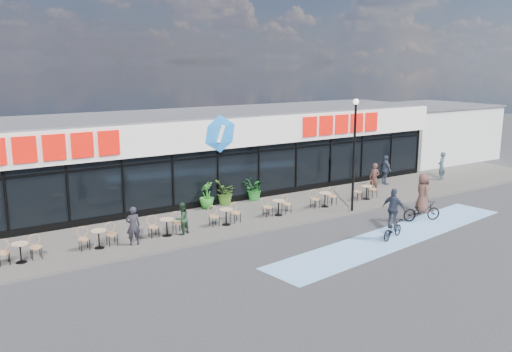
# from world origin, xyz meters

# --- Properties ---
(ground) EXTENTS (120.00, 120.00, 0.00)m
(ground) POSITION_xyz_m (0.00, 0.00, 0.00)
(ground) COLOR #28282B
(ground) RESTS_ON ground
(sidewalk) EXTENTS (44.00, 5.00, 0.10)m
(sidewalk) POSITION_xyz_m (0.00, 4.50, 0.05)
(sidewalk) COLOR #504D47
(sidewalk) RESTS_ON ground
(bike_lane) EXTENTS (14.17, 4.13, 0.01)m
(bike_lane) POSITION_xyz_m (4.00, -1.50, 0.01)
(bike_lane) COLOR #6F9DD2
(bike_lane) RESTS_ON ground
(building) EXTENTS (30.60, 6.57, 4.75)m
(building) POSITION_xyz_m (-0.00, 9.93, 2.34)
(building) COLOR black
(building) RESTS_ON ground
(neighbour_building) EXTENTS (9.20, 7.20, 4.11)m
(neighbour_building) POSITION_xyz_m (20.50, 11.00, 2.06)
(neighbour_building) COLOR silver
(neighbour_building) RESTS_ON ground
(lamp_post) EXTENTS (0.28, 0.28, 5.50)m
(lamp_post) POSITION_xyz_m (4.95, 2.30, 3.34)
(lamp_post) COLOR black
(lamp_post) RESTS_ON sidewalk
(bistro_set_1) EXTENTS (1.54, 0.62, 0.90)m
(bistro_set_1) POSITION_xyz_m (-10.11, 3.70, 0.56)
(bistro_set_1) COLOR tan
(bistro_set_1) RESTS_ON sidewalk
(bistro_set_2) EXTENTS (1.54, 0.62, 0.90)m
(bistro_set_2) POSITION_xyz_m (-7.23, 3.70, 0.56)
(bistro_set_2) COLOR tan
(bistro_set_2) RESTS_ON sidewalk
(bistro_set_3) EXTENTS (1.54, 0.62, 0.90)m
(bistro_set_3) POSITION_xyz_m (-4.35, 3.70, 0.56)
(bistro_set_3) COLOR tan
(bistro_set_3) RESTS_ON sidewalk
(bistro_set_4) EXTENTS (1.54, 0.62, 0.90)m
(bistro_set_4) POSITION_xyz_m (-1.46, 3.70, 0.56)
(bistro_set_4) COLOR tan
(bistro_set_4) RESTS_ON sidewalk
(bistro_set_5) EXTENTS (1.54, 0.62, 0.90)m
(bistro_set_5) POSITION_xyz_m (1.42, 3.70, 0.56)
(bistro_set_5) COLOR tan
(bistro_set_5) RESTS_ON sidewalk
(bistro_set_6) EXTENTS (1.54, 0.62, 0.90)m
(bistro_set_6) POSITION_xyz_m (4.30, 3.70, 0.56)
(bistro_set_6) COLOR tan
(bistro_set_6) RESTS_ON sidewalk
(bistro_set_7) EXTENTS (1.54, 0.62, 0.90)m
(bistro_set_7) POSITION_xyz_m (7.19, 3.70, 0.56)
(bistro_set_7) COLOR tan
(bistro_set_7) RESTS_ON sidewalk
(potted_plant_left) EXTENTS (0.85, 0.85, 1.34)m
(potted_plant_left) POSITION_xyz_m (-0.86, 6.61, 0.77)
(potted_plant_left) COLOR #21651C
(potted_plant_left) RESTS_ON sidewalk
(potted_plant_mid) EXTENTS (1.27, 1.14, 1.24)m
(potted_plant_mid) POSITION_xyz_m (1.98, 6.72, 0.72)
(potted_plant_mid) COLOR #1F6F23
(potted_plant_mid) RESTS_ON sidewalk
(potted_plant_right) EXTENTS (1.52, 1.56, 1.31)m
(potted_plant_right) POSITION_xyz_m (0.26, 6.71, 0.76)
(potted_plant_right) COLOR #375F1B
(potted_plant_right) RESTS_ON sidewalk
(patron_left) EXTENTS (0.63, 0.47, 1.58)m
(patron_left) POSITION_xyz_m (-5.93, 3.26, 0.89)
(patron_left) COLOR black
(patron_left) RESTS_ON sidewalk
(patron_right) EXTENTS (0.82, 0.74, 1.40)m
(patron_right) POSITION_xyz_m (-3.72, 3.44, 0.80)
(patron_right) COLOR #1D3420
(patron_right) RESTS_ON sidewalk
(pedestrian_a) EXTENTS (0.53, 0.68, 1.65)m
(pedestrian_a) POSITION_xyz_m (8.67, 4.53, 0.93)
(pedestrian_a) COLOR #53322A
(pedestrian_a) RESTS_ON sidewalk
(pedestrian_b) EXTENTS (0.64, 1.11, 1.78)m
(pedestrian_b) POSITION_xyz_m (10.61, 5.57, 0.99)
(pedestrian_b) COLOR #2F394A
(pedestrian_b) RESTS_ON sidewalk
(pedestrian_c) EXTENTS (0.74, 0.61, 1.75)m
(pedestrian_c) POSITION_xyz_m (14.58, 4.68, 0.97)
(pedestrian_c) COLOR #32444E
(pedestrian_c) RESTS_ON sidewalk
(cyclist_a) EXTENTS (1.62, 1.09, 2.18)m
(cyclist_a) POSITION_xyz_m (3.59, -1.64, 0.88)
(cyclist_a) COLOR black
(cyclist_a) RESTS_ON ground
(cyclist_b) EXTENTS (1.95, 1.24, 2.27)m
(cyclist_b) POSITION_xyz_m (6.72, -0.51, 0.88)
(cyclist_b) COLOR black
(cyclist_b) RESTS_ON ground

